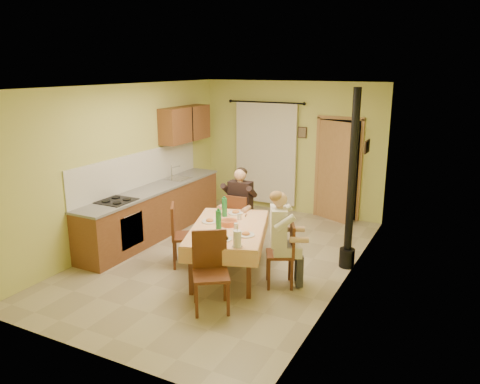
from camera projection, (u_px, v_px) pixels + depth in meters
The scene contains 17 objects.
floor at pixel (224, 258), 7.77m from camera, with size 4.00×6.00×0.01m, color tan.
room_shell at pixel (223, 150), 7.30m from camera, with size 4.04×6.04×2.82m.
kitchen_run at pixel (154, 210), 8.74m from camera, with size 0.64×3.64×1.56m.
upper_cabinets at pixel (185, 124), 9.52m from camera, with size 0.35×1.40×0.70m, color brown.
curtain at pixel (266, 153), 10.18m from camera, with size 1.70×0.07×2.22m.
doorway at pixel (336, 169), 9.53m from camera, with size 0.96×0.40×2.15m.
dining_table at pixel (228, 250), 7.12m from camera, with size 1.61×2.05×0.76m.
tableware at pixel (228, 225), 6.91m from camera, with size 1.03×1.46×0.33m.
chair_far at pixel (239, 231), 8.19m from camera, with size 0.43×0.43×0.97m.
chair_near at pixel (211, 288), 6.09m from camera, with size 0.64×0.64×1.02m.
chair_right at pixel (281, 266), 6.76m from camera, with size 0.52×0.52×0.94m.
chair_left at pixel (186, 247), 7.46m from camera, with size 0.61×0.61×1.00m.
man_far at pixel (240, 199), 8.05m from camera, with size 0.60×0.48×1.39m.
man_right at pixel (281, 228), 6.60m from camera, with size 0.61×0.65×1.39m.
stove_flue at pixel (350, 205), 7.19m from camera, with size 0.24×0.24×2.80m.
picture_back at pixel (302, 132), 9.76m from camera, with size 0.19×0.03×0.23m, color black.
picture_right at pixel (367, 146), 7.46m from camera, with size 0.03×0.31×0.21m, color brown.
Camera 1 is at (3.52, -6.31, 3.09)m, focal length 35.00 mm.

